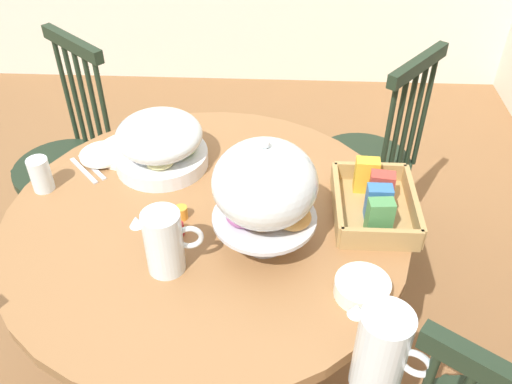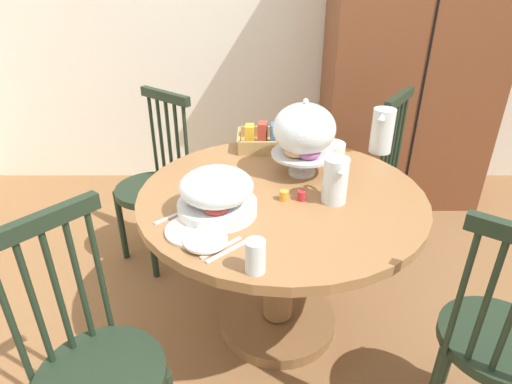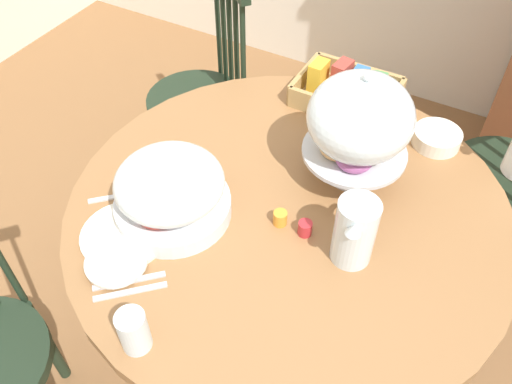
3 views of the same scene
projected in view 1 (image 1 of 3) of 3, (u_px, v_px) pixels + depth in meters
name	position (u px, v px, depth m)	size (l,w,h in m)	color
dining_table	(209.00, 268.00, 1.75)	(1.18, 1.18, 0.74)	olive
windsor_chair_by_cabinet	(367.00, 165.00, 2.30)	(0.47, 0.47, 0.97)	#1E2D1E
windsor_chair_facing_door	(68.00, 167.00, 2.28)	(0.47, 0.47, 0.97)	#1E2D1E
pastry_stand_with_dome	(265.00, 188.00, 1.40)	(0.28, 0.28, 0.34)	silver
fruit_platter_covered	(160.00, 143.00, 1.76)	(0.30, 0.30, 0.18)	silver
orange_juice_pitcher	(164.00, 244.00, 1.40)	(0.10, 0.18, 0.18)	silver
milk_pitcher	(380.00, 354.00, 1.13)	(0.11, 0.18, 0.22)	silver
cereal_basket	(375.00, 202.00, 1.60)	(0.32, 0.24, 0.12)	tan
china_plate_large	(130.00, 150.00, 1.86)	(0.22, 0.22, 0.01)	white
china_plate_small	(103.00, 154.00, 1.83)	(0.15, 0.15, 0.01)	white
cereal_bowl	(362.00, 288.00, 1.37)	(0.14, 0.14, 0.04)	white
drinking_glass	(41.00, 175.00, 1.68)	(0.06, 0.06, 0.11)	silver
jam_jar_strawberry	(178.00, 229.00, 1.54)	(0.04, 0.04, 0.04)	#B7282D
jam_jar_apricot	(181.00, 213.00, 1.60)	(0.04, 0.04, 0.04)	orange
table_knife	(92.00, 167.00, 1.80)	(0.17, 0.01, 0.01)	silver
dinner_fork	(84.00, 171.00, 1.78)	(0.17, 0.01, 0.01)	silver
soup_spoon	(165.00, 136.00, 1.94)	(0.17, 0.01, 0.01)	silver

